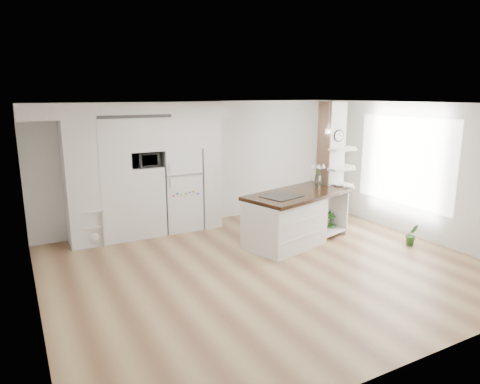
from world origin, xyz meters
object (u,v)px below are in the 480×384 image
at_px(bookshelf, 90,230).
at_px(kitchen_island, 289,219).
at_px(floor_plant_a, 412,235).
at_px(refrigerator, 180,189).

bearing_deg(bookshelf, kitchen_island, -16.70).
height_order(bookshelf, floor_plant_a, bookshelf).
bearing_deg(floor_plant_a, bookshelf, 151.73).
bearing_deg(refrigerator, kitchen_island, -52.68).
bearing_deg(floor_plant_a, kitchen_island, 150.11).
bearing_deg(refrigerator, floor_plant_a, -41.47).
bearing_deg(kitchen_island, floor_plant_a, -45.20).
relative_size(refrigerator, floor_plant_a, 4.06).
bearing_deg(bookshelf, floor_plant_a, -17.71).
xyz_separation_m(bookshelf, floor_plant_a, (5.44, -2.93, -0.10)).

